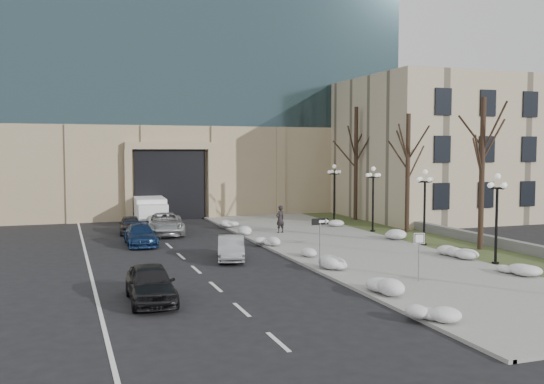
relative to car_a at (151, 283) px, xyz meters
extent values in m
plane|color=black|center=(9.53, -4.28, -0.74)|extent=(160.00, 160.00, 0.00)
cube|color=gray|center=(13.03, 9.72, -0.68)|extent=(9.00, 40.00, 0.12)
cube|color=gray|center=(8.53, 9.72, -0.67)|extent=(0.30, 40.00, 0.14)
cube|color=#384522|center=(19.53, 9.72, -0.69)|extent=(4.00, 40.00, 0.10)
cube|color=slate|center=(21.53, 11.72, -0.39)|extent=(0.50, 30.00, 0.70)
cube|color=tan|center=(7.53, 37.72, 3.26)|extent=(40.00, 20.00, 8.00)
cube|color=black|center=(5.53, 28.72, 2.26)|extent=(6.00, 2.50, 6.00)
cube|color=tan|center=(5.53, 27.32, 5.56)|extent=(7.50, 0.60, 0.60)
cube|color=tan|center=(2.03, 27.32, 2.26)|extent=(0.60, 0.60, 6.00)
cube|color=tan|center=(9.03, 27.32, 2.26)|extent=(0.60, 0.60, 6.00)
cube|color=tan|center=(31.53, 23.72, 5.26)|extent=(22.00, 18.00, 12.00)
cube|color=black|center=(23.53, 14.72, 1.76)|extent=(1.40, 0.25, 2.00)
cube|color=black|center=(27.53, 14.72, 1.76)|extent=(1.40, 0.25, 2.00)
cube|color=black|center=(31.53, 14.72, 1.76)|extent=(1.40, 0.25, 2.00)
cube|color=black|center=(23.53, 14.72, 5.26)|extent=(1.40, 0.25, 2.00)
cube|color=black|center=(27.53, 14.72, 5.26)|extent=(1.40, 0.25, 2.00)
cube|color=black|center=(31.53, 14.72, 5.26)|extent=(1.40, 0.25, 2.00)
cube|color=black|center=(23.53, 14.72, 8.76)|extent=(1.40, 0.25, 2.00)
cube|color=black|center=(27.53, 14.72, 8.76)|extent=(1.40, 0.25, 2.00)
cube|color=black|center=(31.53, 14.72, 8.76)|extent=(1.40, 0.25, 2.00)
imported|color=black|center=(0.00, 0.00, 0.00)|extent=(1.84, 4.37, 1.48)
imported|color=#9B9DA2|center=(5.37, 7.68, -0.09)|extent=(2.34, 4.18, 1.31)
imported|color=navy|center=(1.40, 14.49, -0.09)|extent=(1.88, 4.49, 1.29)
imported|color=#BBBBBB|center=(3.63, 18.79, 0.02)|extent=(3.10, 5.67, 1.51)
imported|color=#2F2E33|center=(1.38, 20.07, -0.10)|extent=(1.84, 3.89, 1.29)
imported|color=black|center=(11.29, 16.16, 0.35)|extent=(0.82, 0.68, 1.93)
cube|color=white|center=(3.52, 25.96, 0.32)|extent=(2.59, 5.39, 2.11)
cube|color=white|center=(3.35, 22.80, 0.21)|extent=(2.30, 1.80, 1.69)
cylinder|color=black|center=(2.31, 23.06, -0.37)|extent=(0.30, 0.75, 0.74)
cylinder|color=black|center=(4.42, 22.95, -0.37)|extent=(0.30, 0.75, 0.74)
cylinder|color=black|center=(2.54, 27.59, -0.37)|extent=(0.30, 0.75, 0.74)
cylinder|color=black|center=(4.65, 27.48, -0.37)|extent=(0.30, 0.75, 0.74)
cylinder|color=slate|center=(8.63, 3.22, 0.55)|extent=(0.06, 0.06, 2.57)
cube|color=black|center=(8.63, 3.22, 1.74)|extent=(0.94, 0.17, 0.32)
cube|color=white|center=(8.78, 3.22, 1.74)|extent=(0.44, 0.07, 0.12)
cone|color=white|center=(9.03, 3.25, 1.74)|extent=(0.25, 0.28, 0.26)
cylinder|color=slate|center=(11.71, -0.65, 0.38)|extent=(0.06, 0.06, 2.23)
cube|color=white|center=(11.71, -0.65, 1.29)|extent=(0.48, 0.17, 0.49)
cube|color=black|center=(11.71, -0.67, 1.29)|extent=(0.41, 0.13, 0.43)
cube|color=white|center=(11.71, -0.68, 1.29)|extent=(0.35, 0.11, 0.37)
ellipsoid|color=white|center=(8.73, -6.27, -0.44)|extent=(1.10, 1.60, 0.36)
ellipsoid|color=white|center=(8.87, -2.34, -0.44)|extent=(1.10, 1.60, 0.36)
ellipsoid|color=white|center=(9.17, 3.05, -0.44)|extent=(1.10, 1.60, 0.36)
ellipsoid|color=white|center=(9.17, 7.08, -0.44)|extent=(1.10, 1.60, 0.36)
ellipsoid|color=white|center=(8.67, 11.34, -0.44)|extent=(1.10, 1.60, 0.36)
ellipsoid|color=white|center=(8.87, 15.67, -0.44)|extent=(1.10, 1.60, 0.36)
ellipsoid|color=white|center=(8.76, 20.42, -0.44)|extent=(1.10, 1.60, 0.36)
ellipsoid|color=white|center=(16.92, -0.86, -0.44)|extent=(1.10, 1.60, 0.36)
ellipsoid|color=white|center=(17.29, 4.29, -0.44)|extent=(1.10, 1.60, 0.36)
ellipsoid|color=white|center=(17.13, 10.71, -0.44)|extent=(1.10, 1.60, 0.36)
ellipsoid|color=white|center=(17.33, 2.91, -0.44)|extent=(1.10, 1.60, 0.36)
ellipsoid|color=white|center=(16.56, 18.53, -0.44)|extent=(1.10, 1.60, 0.36)
cylinder|color=black|center=(17.83, 1.72, -0.64)|extent=(0.36, 0.36, 0.20)
cylinder|color=black|center=(17.83, 1.72, 1.26)|extent=(0.14, 0.14, 4.00)
cylinder|color=black|center=(17.83, 1.72, 3.26)|extent=(0.10, 0.90, 0.10)
cylinder|color=black|center=(17.83, 1.72, 3.26)|extent=(0.90, 0.10, 0.10)
sphere|color=white|center=(17.83, 1.72, 3.86)|extent=(0.32, 0.32, 0.32)
sphere|color=white|center=(18.28, 1.72, 3.41)|extent=(0.28, 0.28, 0.28)
sphere|color=white|center=(17.38, 1.72, 3.41)|extent=(0.28, 0.28, 0.28)
sphere|color=white|center=(17.83, 2.17, 3.41)|extent=(0.28, 0.28, 0.28)
sphere|color=white|center=(17.83, 1.27, 3.41)|extent=(0.28, 0.28, 0.28)
cylinder|color=black|center=(17.83, 8.22, -0.64)|extent=(0.36, 0.36, 0.20)
cylinder|color=black|center=(17.83, 8.22, 1.26)|extent=(0.14, 0.14, 4.00)
cylinder|color=black|center=(17.83, 8.22, 3.26)|extent=(0.10, 0.90, 0.10)
cylinder|color=black|center=(17.83, 8.22, 3.26)|extent=(0.90, 0.10, 0.10)
sphere|color=white|center=(17.83, 8.22, 3.86)|extent=(0.32, 0.32, 0.32)
sphere|color=white|center=(18.28, 8.22, 3.41)|extent=(0.28, 0.28, 0.28)
sphere|color=white|center=(17.38, 8.22, 3.41)|extent=(0.28, 0.28, 0.28)
sphere|color=white|center=(17.83, 8.67, 3.41)|extent=(0.28, 0.28, 0.28)
sphere|color=white|center=(17.83, 7.77, 3.41)|extent=(0.28, 0.28, 0.28)
cylinder|color=black|center=(17.83, 14.72, -0.64)|extent=(0.36, 0.36, 0.20)
cylinder|color=black|center=(17.83, 14.72, 1.26)|extent=(0.14, 0.14, 4.00)
cylinder|color=black|center=(17.83, 14.72, 3.26)|extent=(0.10, 0.90, 0.10)
cylinder|color=black|center=(17.83, 14.72, 3.26)|extent=(0.90, 0.10, 0.10)
sphere|color=white|center=(17.83, 14.72, 3.86)|extent=(0.32, 0.32, 0.32)
sphere|color=white|center=(18.28, 14.72, 3.41)|extent=(0.28, 0.28, 0.28)
sphere|color=white|center=(17.38, 14.72, 3.41)|extent=(0.28, 0.28, 0.28)
sphere|color=white|center=(17.83, 15.17, 3.41)|extent=(0.28, 0.28, 0.28)
sphere|color=white|center=(17.83, 14.27, 3.41)|extent=(0.28, 0.28, 0.28)
cylinder|color=black|center=(17.83, 21.22, -0.64)|extent=(0.36, 0.36, 0.20)
cylinder|color=black|center=(17.83, 21.22, 1.26)|extent=(0.14, 0.14, 4.00)
cylinder|color=black|center=(17.83, 21.22, 3.26)|extent=(0.10, 0.90, 0.10)
cylinder|color=black|center=(17.83, 21.22, 3.26)|extent=(0.90, 0.10, 0.10)
sphere|color=white|center=(17.83, 21.22, 3.86)|extent=(0.32, 0.32, 0.32)
sphere|color=white|center=(18.28, 21.22, 3.41)|extent=(0.28, 0.28, 0.28)
sphere|color=white|center=(17.38, 21.22, 3.41)|extent=(0.28, 0.28, 0.28)
sphere|color=white|center=(17.83, 21.67, 3.41)|extent=(0.28, 0.28, 0.28)
sphere|color=white|center=(17.83, 20.77, 3.41)|extent=(0.28, 0.28, 0.28)
cylinder|color=black|center=(20.03, 5.72, 3.76)|extent=(0.32, 0.32, 9.00)
cylinder|color=black|center=(20.03, 13.72, 3.51)|extent=(0.32, 0.32, 8.50)
cylinder|color=black|center=(20.03, 21.72, 4.01)|extent=(0.32, 0.32, 9.50)
camera|label=1|loc=(-3.22, -23.58, 5.22)|focal=40.00mm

